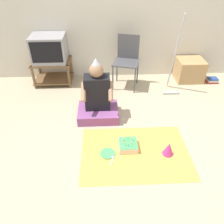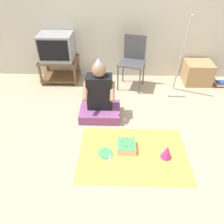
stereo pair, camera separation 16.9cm
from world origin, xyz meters
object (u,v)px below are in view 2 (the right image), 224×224
(folding_chair, at_px, (133,58))
(paper_plate, at_px, (105,153))
(book_pile, at_px, (221,84))
(birthday_cake, at_px, (126,146))
(tv, at_px, (57,47))
(person_seated, at_px, (100,99))
(cardboard_box_stack, at_px, (197,73))
(dust_mop, at_px, (179,73))
(party_hat_blue, at_px, (167,152))

(folding_chair, height_order, paper_plate, folding_chair)
(book_pile, bearing_deg, birthday_cake, -137.27)
(tv, height_order, person_seated, person_seated)
(folding_chair, xyz_separation_m, cardboard_box_stack, (1.20, 0.14, -0.32))
(person_seated, height_order, birthday_cake, person_seated)
(tv, distance_m, dust_mop, 2.12)
(paper_plate, bearing_deg, dust_mop, 51.51)
(book_pile, bearing_deg, dust_mop, -162.10)
(book_pile, xyz_separation_m, person_seated, (-2.11, -0.92, 0.24))
(book_pile, distance_m, party_hat_blue, 2.15)
(folding_chair, distance_m, dust_mop, 0.80)
(folding_chair, relative_size, person_seated, 0.98)
(person_seated, bearing_deg, dust_mop, 27.20)
(tv, xyz_separation_m, birthday_cake, (1.19, -1.76, -0.60))
(cardboard_box_stack, relative_size, person_seated, 0.53)
(folding_chair, distance_m, cardboard_box_stack, 1.25)
(folding_chair, bearing_deg, paper_plate, -102.80)
(dust_mop, bearing_deg, paper_plate, -128.49)
(paper_plate, bearing_deg, party_hat_blue, -2.57)
(person_seated, distance_m, paper_plate, 0.83)
(paper_plate, bearing_deg, person_seated, 98.52)
(birthday_cake, bearing_deg, party_hat_blue, -14.57)
(party_hat_blue, height_order, paper_plate, party_hat_blue)
(birthday_cake, distance_m, paper_plate, 0.27)
(tv, bearing_deg, book_pile, -2.89)
(folding_chair, relative_size, book_pile, 4.59)
(birthday_cake, relative_size, paper_plate, 1.23)
(tv, xyz_separation_m, dust_mop, (2.06, -0.43, -0.26))
(dust_mop, height_order, book_pile, dust_mop)
(cardboard_box_stack, bearing_deg, birthday_cake, -127.16)
(tv, xyz_separation_m, paper_plate, (0.93, -1.84, -0.64))
(dust_mop, distance_m, party_hat_blue, 1.53)
(tv, distance_m, person_seated, 1.39)
(cardboard_box_stack, xyz_separation_m, party_hat_blue, (-0.86, -1.87, -0.11))
(cardboard_box_stack, bearing_deg, paper_plate, -130.69)
(folding_chair, distance_m, birthday_cake, 1.68)
(tv, relative_size, paper_plate, 3.06)
(tv, distance_m, paper_plate, 2.16)
(folding_chair, height_order, dust_mop, dust_mop)
(folding_chair, height_order, birthday_cake, folding_chair)
(book_pile, bearing_deg, cardboard_box_stack, 160.89)
(dust_mop, distance_m, paper_plate, 1.85)
(book_pile, xyz_separation_m, paper_plate, (-2.00, -1.70, -0.03))
(book_pile, xyz_separation_m, birthday_cake, (-1.74, -1.61, 0.00))
(folding_chair, bearing_deg, dust_mop, -20.99)
(cardboard_box_stack, distance_m, dust_mop, 0.65)
(cardboard_box_stack, height_order, paper_plate, cardboard_box_stack)
(dust_mop, distance_m, person_seated, 1.40)
(person_seated, bearing_deg, folding_chair, 61.41)
(paper_plate, bearing_deg, book_pile, 40.38)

